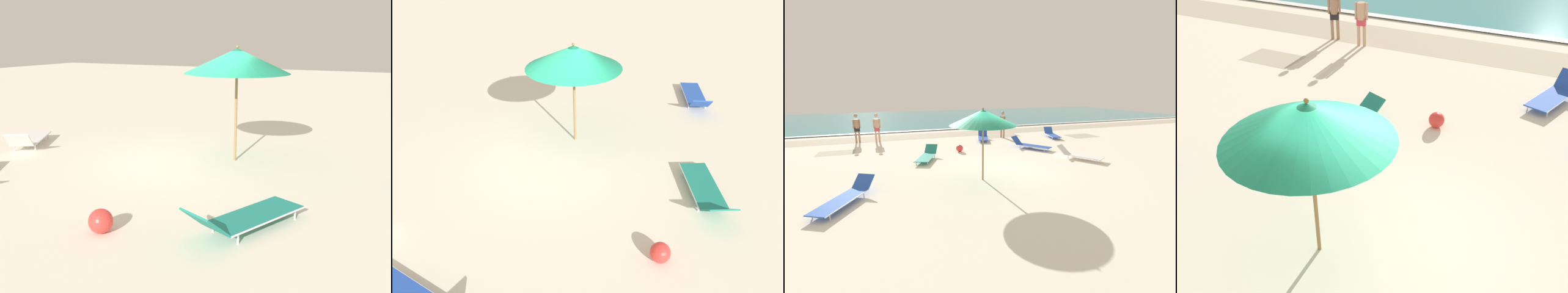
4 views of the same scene
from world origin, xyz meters
TOP-DOWN VIEW (x-y plane):
  - ground_plane at (0.00, 0.01)m, footprint 60.00×60.00m
  - beach_umbrella at (-0.79, -0.55)m, footprint 2.38×2.38m
  - sun_lounger_under_umbrella at (-2.28, 2.93)m, footprint 1.38×2.15m
  - sun_lounger_mid_beach_solo at (1.86, 6.49)m, footprint 1.20×2.06m
  - beachgoer_wading_adult at (-4.52, 8.14)m, footprint 0.44×0.27m
  - beachgoer_shoreline_child at (-5.67, 8.36)m, footprint 0.42×0.29m
  - beach_ball at (-0.42, 3.95)m, footprint 0.37×0.37m

SIDE VIEW (x-z plane):
  - ground_plane at x=0.00m, z-range -0.16..0.00m
  - beach_ball at x=-0.42m, z-range 0.00..0.37m
  - sun_lounger_under_umbrella at x=-2.28m, z-range -0.06..0.48m
  - sun_lounger_mid_beach_solo at x=1.86m, z-range -0.08..0.52m
  - beachgoer_wading_adult at x=-4.52m, z-range 0.12..1.88m
  - beachgoer_shoreline_child at x=-5.67m, z-range 0.12..1.88m
  - beach_umbrella at x=-0.79m, z-range 0.97..3.59m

